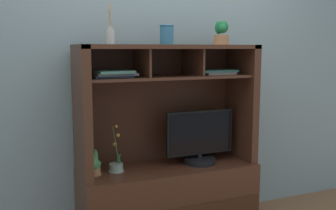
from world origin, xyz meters
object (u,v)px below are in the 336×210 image
at_px(media_console, 168,180).
at_px(magazine_stack_left, 112,74).
at_px(magazine_stack_centre, 216,72).
at_px(ceramic_vase, 167,35).
at_px(tv_monitor, 200,141).
at_px(potted_fern, 93,163).
at_px(potted_succulent, 221,34).
at_px(diffuser_bottle, 110,36).
at_px(potted_orchid, 116,165).

xyz_separation_m(media_console, magazine_stack_left, (-0.43, -0.03, 0.83)).
distance_m(magazine_stack_centre, ceramic_vase, 0.50).
bearing_deg(tv_monitor, magazine_stack_left, 179.46).
xyz_separation_m(tv_monitor, magazine_stack_left, (-0.69, 0.01, 0.54)).
height_order(media_console, potted_fern, media_console).
bearing_deg(media_console, tv_monitor, -8.86).
xyz_separation_m(magazine_stack_left, potted_succulent, (0.87, 0.01, 0.28)).
xyz_separation_m(media_console, ceramic_vase, (0.00, 0.02, 1.11)).
height_order(diffuser_bottle, potted_succulent, diffuser_bottle).
bearing_deg(media_console, diffuser_bottle, -176.51).
bearing_deg(diffuser_bottle, tv_monitor, -1.09).
distance_m(magazine_stack_left, potted_succulent, 0.92).
bearing_deg(ceramic_vase, potted_fern, -178.72).
bearing_deg(potted_orchid, magazine_stack_centre, -1.23).
bearing_deg(tv_monitor, diffuser_bottle, 178.91).
xyz_separation_m(diffuser_bottle, ceramic_vase, (0.44, 0.04, 0.02)).
bearing_deg(magazine_stack_left, potted_orchid, 60.83).
height_order(magazine_stack_centre, diffuser_bottle, diffuser_bottle).
xyz_separation_m(potted_orchid, magazine_stack_left, (-0.03, -0.05, 0.67)).
bearing_deg(potted_succulent, ceramic_vase, 174.37).
distance_m(potted_orchid, ceramic_vase, 1.03).
xyz_separation_m(potted_fern, ceramic_vase, (0.58, 0.01, 0.91)).
xyz_separation_m(potted_orchid, potted_succulent, (0.84, -0.04, 0.96)).
relative_size(tv_monitor, potted_fern, 3.06).
relative_size(potted_fern, magazine_stack_left, 0.59).
xyz_separation_m(potted_orchid, potted_fern, (-0.17, -0.01, 0.04)).
xyz_separation_m(tv_monitor, potted_succulent, (0.18, 0.01, 0.82)).
distance_m(tv_monitor, magazine_stack_centre, 0.56).
distance_m(magazine_stack_left, ceramic_vase, 0.51).
height_order(potted_orchid, potted_fern, potted_orchid).
height_order(potted_fern, magazine_stack_left, magazine_stack_left).
distance_m(potted_fern, diffuser_bottle, 0.91).
bearing_deg(potted_orchid, diffuser_bottle, -130.39).
bearing_deg(ceramic_vase, magazine_stack_centre, -2.50).
xyz_separation_m(potted_orchid, ceramic_vase, (0.40, 0.00, 0.95)).
xyz_separation_m(magazine_stack_centre, potted_succulent, (0.03, -0.03, 0.29)).
bearing_deg(magazine_stack_centre, potted_fern, 179.70).
relative_size(magazine_stack_left, magazine_stack_centre, 1.02).
bearing_deg(potted_fern, ceramic_vase, 1.28).
height_order(potted_fern, magazine_stack_centre, magazine_stack_centre).
distance_m(potted_fern, magazine_stack_centre, 1.17).
height_order(tv_monitor, potted_orchid, tv_monitor).
distance_m(potted_orchid, diffuser_bottle, 0.93).
distance_m(diffuser_bottle, potted_succulent, 0.88).
bearing_deg(media_console, ceramic_vase, 90.00).
relative_size(magazine_stack_left, diffuser_bottle, 1.12).
relative_size(potted_orchid, potted_succulent, 1.91).
bearing_deg(magazine_stack_centre, diffuser_bottle, -178.27).
bearing_deg(media_console, potted_succulent, -3.45).
bearing_deg(ceramic_vase, media_console, -90.00).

